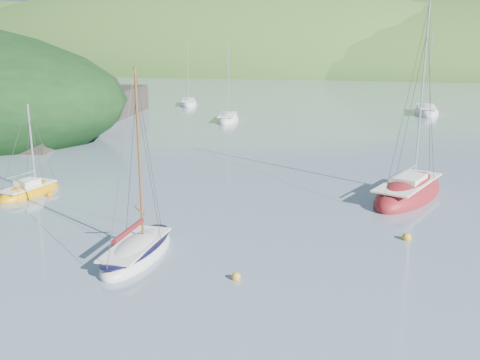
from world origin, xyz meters
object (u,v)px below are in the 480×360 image
(sailboat_yellow, at_px, (29,192))
(distant_sloop_a, at_px, (228,120))
(daysailer_white, at_px, (137,252))
(distant_sloop_b, at_px, (426,112))
(distant_sloop_c, at_px, (189,104))
(sloop_red, at_px, (408,194))

(sailboat_yellow, xyz_separation_m, distant_sloop_a, (2.69, 35.36, 0.01))
(daysailer_white, height_order, distant_sloop_b, distant_sloop_b)
(daysailer_white, relative_size, distant_sloop_b, 0.75)
(sailboat_yellow, relative_size, distant_sloop_c, 0.62)
(distant_sloop_a, relative_size, distant_sloop_b, 0.80)
(sloop_red, distance_m, distant_sloop_a, 36.08)
(distant_sloop_a, bearing_deg, daysailer_white, -88.17)
(distant_sloop_a, height_order, distant_sloop_c, distant_sloop_c)
(distant_sloop_a, xyz_separation_m, distant_sloop_b, (24.50, 14.28, 0.03))
(daysailer_white, distance_m, distant_sloop_c, 60.64)
(distant_sloop_a, bearing_deg, sloop_red, -63.14)
(daysailer_white, relative_size, distant_sloop_a, 0.93)
(distant_sloop_b, relative_size, distant_sloop_c, 1.21)
(sailboat_yellow, height_order, distant_sloop_c, distant_sloop_c)
(sailboat_yellow, distance_m, distant_sloop_a, 35.46)
(distant_sloop_c, bearing_deg, sloop_red, -73.30)
(sloop_red, height_order, distant_sloop_c, sloop_red)
(sloop_red, bearing_deg, distant_sloop_c, 146.79)
(distant_sloop_b, xyz_separation_m, distant_sloop_c, (-35.60, -0.00, -0.03))
(sloop_red, xyz_separation_m, distant_sloop_c, (-32.87, 43.06, -0.06))
(sailboat_yellow, bearing_deg, distant_sloop_b, 69.44)
(daysailer_white, relative_size, sloop_red, 0.71)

